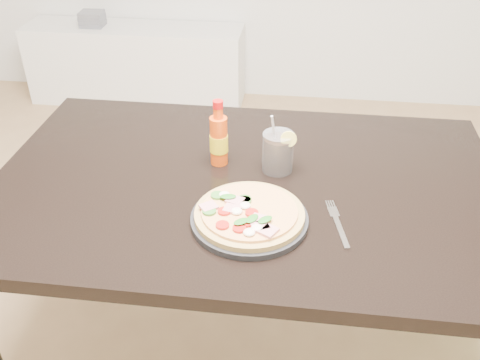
# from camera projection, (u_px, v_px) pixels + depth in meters

# --- Properties ---
(dining_table) EXTENTS (1.40, 0.90, 0.75)m
(dining_table) POSITION_uv_depth(u_px,v_px,m) (245.00, 205.00, 1.52)
(dining_table) COLOR black
(dining_table) RESTS_ON ground
(plate) EXTENTS (0.29, 0.29, 0.02)m
(plate) POSITION_uv_depth(u_px,v_px,m) (249.00, 219.00, 1.31)
(plate) COLOR black
(plate) RESTS_ON dining_table
(pizza) EXTENTS (0.27, 0.27, 0.03)m
(pizza) POSITION_uv_depth(u_px,v_px,m) (248.00, 213.00, 1.30)
(pizza) COLOR tan
(pizza) RESTS_ON plate
(hot_sauce_bottle) EXTENTS (0.06, 0.06, 0.20)m
(hot_sauce_bottle) POSITION_uv_depth(u_px,v_px,m) (219.00, 139.00, 1.51)
(hot_sauce_bottle) COLOR #E1480D
(hot_sauce_bottle) RESTS_ON dining_table
(cola_cup) EXTENTS (0.09, 0.09, 0.18)m
(cola_cup) POSITION_uv_depth(u_px,v_px,m) (278.00, 153.00, 1.49)
(cola_cup) COLOR black
(cola_cup) RESTS_ON dining_table
(fork) EXTENTS (0.06, 0.19, 0.00)m
(fork) POSITION_uv_depth(u_px,v_px,m) (337.00, 222.00, 1.31)
(fork) COLOR silver
(fork) RESTS_ON dining_table
(media_console) EXTENTS (1.40, 0.34, 0.50)m
(media_console) POSITION_uv_depth(u_px,v_px,m) (137.00, 64.00, 3.52)
(media_console) COLOR white
(media_console) RESTS_ON ground
(cd_stack) EXTENTS (0.14, 0.12, 0.09)m
(cd_stack) POSITION_uv_depth(u_px,v_px,m) (92.00, 19.00, 3.37)
(cd_stack) COLOR slate
(cd_stack) RESTS_ON media_console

